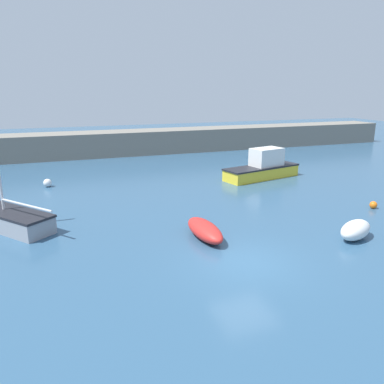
# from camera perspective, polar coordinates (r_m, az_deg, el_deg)

# --- Properties ---
(ground_plane) EXTENTS (120.00, 120.00, 0.20)m
(ground_plane) POSITION_cam_1_polar(r_m,az_deg,el_deg) (15.76, 8.17, -10.73)
(ground_plane) COLOR #2D5170
(harbor_breakwater) EXTENTS (64.92, 3.85, 2.46)m
(harbor_breakwater) POSITION_cam_1_polar(r_m,az_deg,el_deg) (40.83, -10.29, 7.40)
(harbor_breakwater) COLOR slate
(harbor_breakwater) RESTS_ON ground_plane
(dinghy_near_pier) EXTENTS (2.36, 1.76, 0.90)m
(dinghy_near_pier) POSITION_cam_1_polar(r_m,az_deg,el_deg) (19.14, 23.65, -5.31)
(dinghy_near_pier) COLOR white
(dinghy_near_pier) RESTS_ON ground_plane
(rowboat_white_midwater) EXTENTS (1.26, 3.17, 0.80)m
(rowboat_white_midwater) POSITION_cam_1_polar(r_m,az_deg,el_deg) (17.68, 1.95, -5.81)
(rowboat_white_midwater) COLOR red
(rowboat_white_midwater) RESTS_ON ground_plane
(motorboat_with_cabin) EXTENTS (6.70, 3.28, 2.33)m
(motorboat_with_cabin) POSITION_cam_1_polar(r_m,az_deg,el_deg) (29.89, 10.78, 3.71)
(motorboat_with_cabin) COLOR yellow
(motorboat_with_cabin) RESTS_ON ground_plane
(sailboat_tall_mast) EXTENTS (4.99, 5.75, 5.47)m
(sailboat_tall_mast) POSITION_cam_1_polar(r_m,az_deg,el_deg) (21.24, -26.60, -3.50)
(sailboat_tall_mast) COLOR gray
(sailboat_tall_mast) RESTS_ON ground_plane
(mooring_buoy_orange) EXTENTS (0.43, 0.43, 0.43)m
(mooring_buoy_orange) POSITION_cam_1_polar(r_m,az_deg,el_deg) (24.44, 25.91, -1.78)
(mooring_buoy_orange) COLOR orange
(mooring_buoy_orange) RESTS_ON ground_plane
(mooring_buoy_white) EXTENTS (0.58, 0.58, 0.58)m
(mooring_buoy_white) POSITION_cam_1_polar(r_m,az_deg,el_deg) (28.71, -21.15, 1.30)
(mooring_buoy_white) COLOR white
(mooring_buoy_white) RESTS_ON ground_plane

